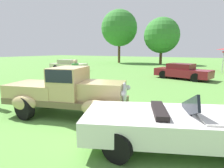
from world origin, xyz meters
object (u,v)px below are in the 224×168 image
Objects in this scene: feature_pickup_truck at (68,91)px; spectator_far_side at (75,72)px; neighbor_convertible at (182,124)px; show_car_burgundy at (182,71)px; show_car_cream at (68,65)px.

spectator_far_side is at bearing 128.19° from feature_pickup_truck.
neighbor_convertible is at bearing -4.97° from feature_pickup_truck.
spectator_far_side is at bearing 147.61° from neighbor_convertible.
neighbor_convertible is 1.05× the size of show_car_burgundy.
feature_pickup_truck is at bearing 175.03° from neighbor_convertible.
neighbor_convertible reaches higher than show_car_cream.
spectator_far_side is (-3.32, 4.22, 0.05)m from feature_pickup_truck.
spectator_far_side reaches higher than neighbor_convertible.
show_car_burgundy is 2.66× the size of spectator_far_side.
show_car_burgundy is at bearing 51.42° from spectator_far_side.
feature_pickup_truck reaches higher than show_car_cream.
neighbor_convertible is 2.78× the size of spectator_far_side.
feature_pickup_truck is at bearing -51.81° from spectator_far_side.
show_car_burgundy is at bearing 79.68° from feature_pickup_truck.
neighbor_convertible is (3.86, -0.34, -0.28)m from feature_pickup_truck.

